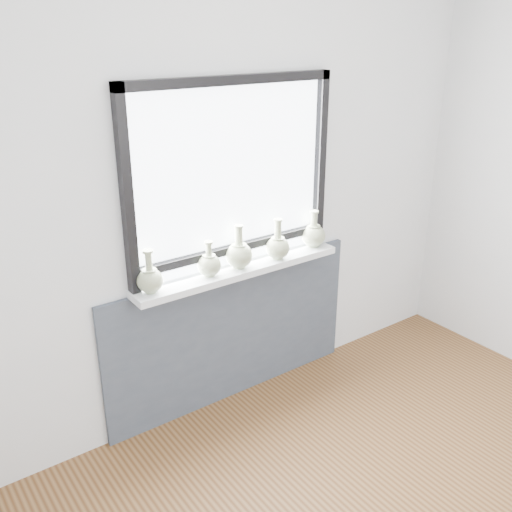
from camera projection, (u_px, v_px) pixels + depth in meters
back_wall at (229, 196)px, 3.19m from camera, size 3.60×0.02×2.60m
apron_panel at (234, 334)px, 3.49m from camera, size 1.70×0.03×0.86m
windowsill at (240, 270)px, 3.27m from camera, size 1.32×0.18×0.04m
window at (232, 172)px, 3.11m from camera, size 1.30×0.06×1.05m
vase_a at (150, 279)px, 2.93m from camera, size 0.14×0.14×0.23m
vase_b at (209, 264)px, 3.13m from camera, size 0.13×0.13×0.20m
vase_c at (239, 254)px, 3.23m from camera, size 0.16×0.16×0.25m
vase_d at (278, 246)px, 3.36m from camera, size 0.14×0.14×0.25m
vase_e at (313, 234)px, 3.54m from camera, size 0.15×0.15×0.23m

